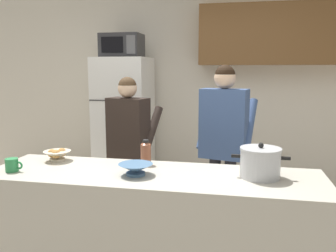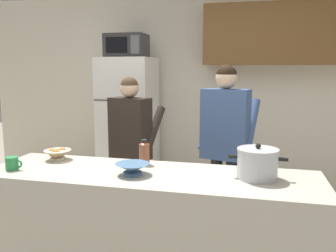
% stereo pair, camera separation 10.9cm
% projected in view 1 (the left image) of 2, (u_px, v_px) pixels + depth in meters
% --- Properties ---
extents(back_wall_unit, '(6.00, 0.48, 2.60)m').
position_uv_depth(back_wall_unit, '(214.00, 83.00, 4.51)').
color(back_wall_unit, silver).
rests_on(back_wall_unit, ground).
extents(kitchen_island, '(2.37, 0.68, 0.92)m').
position_uv_depth(kitchen_island, '(153.00, 234.00, 2.54)').
color(kitchen_island, '#BCB7A8').
rests_on(kitchen_island, ground).
extents(refrigerator, '(0.64, 0.68, 1.78)m').
position_uv_depth(refrigerator, '(124.00, 129.00, 4.42)').
color(refrigerator, white).
rests_on(refrigerator, ground).
extents(microwave, '(0.48, 0.37, 0.28)m').
position_uv_depth(microwave, '(122.00, 46.00, 4.24)').
color(microwave, '#2D2D30').
rests_on(microwave, refrigerator).
extents(person_near_pot, '(0.56, 0.51, 1.57)m').
position_uv_depth(person_near_pot, '(129.00, 138.00, 3.47)').
color(person_near_pot, '#726656').
rests_on(person_near_pot, ground).
extents(person_by_sink, '(0.58, 0.51, 1.68)m').
position_uv_depth(person_by_sink, '(224.00, 133.00, 3.28)').
color(person_by_sink, black).
rests_on(person_by_sink, ground).
extents(cooking_pot, '(0.39, 0.27, 0.24)m').
position_uv_depth(cooking_pot, '(260.00, 163.00, 2.36)').
color(cooking_pot, silver).
rests_on(cooking_pot, kitchen_island).
extents(coffee_mug, '(0.13, 0.09, 0.10)m').
position_uv_depth(coffee_mug, '(12.00, 165.00, 2.51)').
color(coffee_mug, '#2D8C4C').
rests_on(coffee_mug, kitchen_island).
extents(bread_bowl, '(0.22, 0.22, 0.10)m').
position_uv_depth(bread_bowl, '(57.00, 155.00, 2.79)').
color(bread_bowl, beige).
rests_on(bread_bowl, kitchen_island).
extents(empty_bowl, '(0.24, 0.24, 0.08)m').
position_uv_depth(empty_bowl, '(136.00, 169.00, 2.42)').
color(empty_bowl, '#4C7299').
rests_on(empty_bowl, kitchen_island).
extents(bottle_near_edge, '(0.08, 0.08, 0.19)m').
position_uv_depth(bottle_near_edge, '(146.00, 152.00, 2.68)').
color(bottle_near_edge, brown).
rests_on(bottle_near_edge, kitchen_island).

